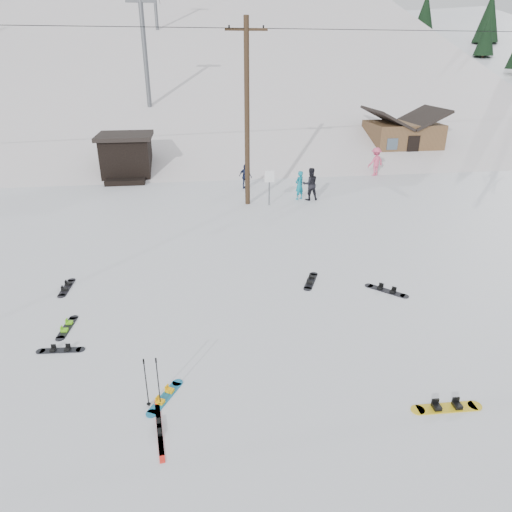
{
  "coord_description": "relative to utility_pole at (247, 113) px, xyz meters",
  "views": [
    {
      "loc": [
        -0.79,
        -9.38,
        7.28
      ],
      "look_at": [
        1.05,
        3.86,
        1.4
      ],
      "focal_mm": 32.0,
      "sensor_mm": 36.0,
      "label": 1
    }
  ],
  "objects": [
    {
      "name": "trail_sign",
      "position": [
        1.1,
        -0.42,
        -3.41
      ],
      "size": [
        0.5,
        0.09,
        1.85
      ],
      "color": "#595B60",
      "rests_on": "ground"
    },
    {
      "name": "skier_navy",
      "position": [
        0.24,
        3.02,
        -3.95
      ],
      "size": [
        0.89,
        0.8,
        1.46
      ],
      "primitive_type": "imported",
      "rotation": [
        0.0,
        0.0,
        2.49
      ],
      "color": "#151B36",
      "rests_on": "ground"
    },
    {
      "name": "treeline_crest",
      "position": [
        -2.0,
        72.0,
        -4.68
      ],
      "size": [
        50.0,
        6.0,
        10.0
      ],
      "primitive_type": null,
      "color": "black",
      "rests_on": "ski_slope"
    },
    {
      "name": "skier_teal",
      "position": [
        2.92,
        0.45,
        -3.89
      ],
      "size": [
        0.69,
        0.63,
        1.58
      ],
      "primitive_type": "imported",
      "rotation": [
        0.0,
        0.0,
        3.73
      ],
      "color": "#0E768C",
      "rests_on": "ground"
    },
    {
      "name": "utility_pole",
      "position": [
        0.0,
        0.0,
        0.0
      ],
      "size": [
        2.0,
        0.26,
        9.0
      ],
      "color": "#3A2819",
      "rests_on": "ground"
    },
    {
      "name": "ground",
      "position": [
        -2.0,
        -14.0,
        -4.68
      ],
      "size": [
        200.0,
        200.0,
        0.0
      ],
      "primitive_type": "plane",
      "color": "silver",
      "rests_on": "ground"
    },
    {
      "name": "board_scatter_d",
      "position": [
        3.44,
        -10.52,
        -4.65
      ],
      "size": [
        1.18,
        1.18,
        0.11
      ],
      "rotation": [
        0.0,
        0.0,
        -0.79
      ],
      "color": "black",
      "rests_on": "ground"
    },
    {
      "name": "hero_skis",
      "position": [
        -3.81,
        -15.78,
        -4.65
      ],
      "size": [
        0.33,
        1.84,
        0.1
      ],
      "rotation": [
        0.0,
        0.0,
        0.12
      ],
      "color": "red",
      "rests_on": "ground"
    },
    {
      "name": "cabin",
      "position": [
        13.0,
        10.0,
        -3.2
      ],
      "size": [
        5.39,
        4.4,
        3.77
      ],
      "color": "brown",
      "rests_on": "ground"
    },
    {
      "name": "board_scatter_c",
      "position": [
        -6.7,
        -11.41,
        -4.66
      ],
      "size": [
        0.39,
        1.37,
        0.1
      ],
      "rotation": [
        0.0,
        0.0,
        1.45
      ],
      "color": "black",
      "rests_on": "ground"
    },
    {
      "name": "lift_hut",
      "position": [
        -7.0,
        6.94,
        -3.32
      ],
      "size": [
        3.4,
        4.1,
        2.75
      ],
      "color": "black",
      "rests_on": "ground"
    },
    {
      "name": "board_scatter_a",
      "position": [
        -6.61,
        -12.55,
        -4.66
      ],
      "size": [
        1.29,
        0.31,
        0.09
      ],
      "rotation": [
        0.0,
        0.0,
        -0.07
      ],
      "color": "black",
      "rests_on": "ground"
    },
    {
      "name": "ski_poles",
      "position": [
        -3.96,
        -15.03,
        -4.02
      ],
      "size": [
        0.35,
        0.09,
        1.29
      ],
      "color": "black",
      "rests_on": "ground"
    },
    {
      "name": "board_scatter_e",
      "position": [
        2.56,
        -16.03,
        -4.65
      ],
      "size": [
        1.65,
        0.36,
        0.12
      ],
      "rotation": [
        0.0,
        0.0,
        -0.04
      ],
      "color": "yellow",
      "rests_on": "ground"
    },
    {
      "name": "ski_slope",
      "position": [
        -2.0,
        41.0,
        -16.68
      ],
      "size": [
        60.0,
        85.24,
        65.97
      ],
      "primitive_type": "cube",
      "rotation": [
        0.31,
        0.0,
        0.0
      ],
      "color": "silver",
      "rests_on": "ground"
    },
    {
      "name": "board_scatter_b",
      "position": [
        -7.31,
        -8.8,
        -4.65
      ],
      "size": [
        0.33,
        1.44,
        0.1
      ],
      "rotation": [
        0.0,
        0.0,
        1.52
      ],
      "color": "black",
      "rests_on": "ground"
    },
    {
      "name": "skier_pink",
      "position": [
        9.1,
        5.12,
        -3.77
      ],
      "size": [
        1.35,
        1.08,
        1.83
      ],
      "primitive_type": "imported",
      "rotation": [
        0.0,
        0.0,
        3.53
      ],
      "color": "#D84C71",
      "rests_on": "ground"
    },
    {
      "name": "lift_tower_near",
      "position": [
        -6.0,
        16.0,
        3.18
      ],
      "size": [
        2.2,
        0.36,
        8.0
      ],
      "color": "#595B60",
      "rests_on": "ski_slope"
    },
    {
      "name": "treeline_right",
      "position": [
        34.0,
        28.0,
        -4.68
      ],
      "size": [
        20.0,
        60.0,
        10.0
      ],
      "primitive_type": null,
      "color": "black",
      "rests_on": "ground"
    },
    {
      "name": "hero_snowboard",
      "position": [
        -3.73,
        -14.81,
        -4.66
      ],
      "size": [
        0.81,
        1.23,
        0.1
      ],
      "rotation": [
        0.0,
        0.0,
        1.06
      ],
      "color": "#1873A1",
      "rests_on": "ground"
    },
    {
      "name": "board_scatter_f",
      "position": [
        1.09,
        -9.47,
        -4.65
      ],
      "size": [
        0.79,
        1.38,
        0.1
      ],
      "rotation": [
        0.0,
        0.0,
        1.14
      ],
      "color": "black",
      "rests_on": "ground"
    },
    {
      "name": "skier_dark",
      "position": [
        3.47,
        0.25,
        -3.79
      ],
      "size": [
        0.91,
        0.73,
        1.77
      ],
      "primitive_type": "imported",
      "rotation": [
        0.0,
        0.0,
        3.21
      ],
      "color": "black",
      "rests_on": "ground"
    },
    {
      "name": "ridge_right",
      "position": [
        36.0,
        36.0,
        -15.68
      ],
      "size": [
        45.66,
        93.98,
        54.59
      ],
      "primitive_type": "cube",
      "rotation": [
        0.21,
        -0.05,
        -0.12
      ],
      "color": "silver",
      "rests_on": "ground"
    }
  ]
}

